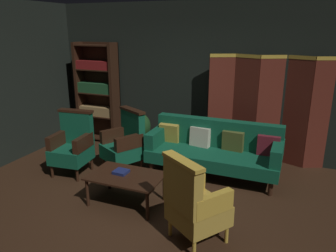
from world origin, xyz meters
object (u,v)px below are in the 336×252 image
(folding_screen, at_px, (269,109))
(velvet_couch, at_px, (214,148))
(armchair_wing_left, at_px, (73,145))
(book_navy_cloth, at_px, (121,172))
(potted_plant, at_px, (139,129))
(coffee_table, at_px, (126,178))
(armchair_gilt_accent, at_px, (194,203))
(bookshelf, at_px, (98,91))
(armchair_wing_right, at_px, (125,142))

(folding_screen, distance_m, velvet_couch, 1.25)
(armchair_wing_left, bearing_deg, book_navy_cloth, -23.32)
(potted_plant, bearing_deg, folding_screen, 7.72)
(coffee_table, distance_m, armchair_gilt_accent, 1.21)
(armchair_gilt_accent, distance_m, potted_plant, 3.03)
(bookshelf, bearing_deg, coffee_table, -49.20)
(armchair_wing_left, bearing_deg, potted_plant, 68.85)
(potted_plant, bearing_deg, book_navy_cloth, -69.98)
(coffee_table, bearing_deg, armchair_wing_right, 119.99)
(bookshelf, distance_m, armchair_wing_right, 1.80)
(coffee_table, bearing_deg, armchair_wing_left, 157.00)
(velvet_couch, bearing_deg, coffee_table, -122.33)
(velvet_couch, relative_size, armchair_gilt_accent, 2.04)
(armchair_wing_right, bearing_deg, coffee_table, -60.01)
(armchair_gilt_accent, height_order, armchair_wing_left, same)
(velvet_couch, relative_size, armchair_wing_right, 2.04)
(bookshelf, distance_m, book_navy_cloth, 2.78)
(armchair_gilt_accent, xyz_separation_m, armchair_wing_left, (-2.42, 1.00, 0.00))
(armchair_wing_left, relative_size, armchair_wing_right, 1.00)
(bookshelf, relative_size, book_navy_cloth, 10.92)
(book_navy_cloth, bearing_deg, armchair_gilt_accent, -21.76)
(folding_screen, height_order, velvet_couch, folding_screen)
(folding_screen, relative_size, coffee_table, 2.13)
(book_navy_cloth, bearing_deg, armchair_wing_right, 116.51)
(folding_screen, bearing_deg, potted_plant, -172.28)
(coffee_table, height_order, book_navy_cloth, book_navy_cloth)
(potted_plant, bearing_deg, armchair_wing_right, -77.09)
(coffee_table, bearing_deg, book_navy_cloth, 161.40)
(folding_screen, distance_m, book_navy_cloth, 2.83)
(armchair_wing_right, height_order, potted_plant, armchair_wing_right)
(coffee_table, height_order, armchair_wing_left, armchair_wing_left)
(potted_plant, bearing_deg, velvet_couch, -17.92)
(folding_screen, relative_size, book_navy_cloth, 11.32)
(velvet_couch, relative_size, armchair_wing_left, 2.04)
(armchair_gilt_accent, distance_m, armchair_wing_right, 2.20)
(armchair_gilt_accent, bearing_deg, folding_screen, 79.61)
(velvet_couch, bearing_deg, armchair_gilt_accent, -82.51)
(coffee_table, relative_size, armchair_wing_left, 0.96)
(armchair_wing_right, bearing_deg, potted_plant, 102.91)
(coffee_table, bearing_deg, velvet_couch, 57.67)
(folding_screen, relative_size, potted_plant, 2.85)
(book_navy_cloth, bearing_deg, armchair_wing_left, 156.68)
(armchair_gilt_accent, height_order, potted_plant, armchair_gilt_accent)
(armchair_wing_right, bearing_deg, velvet_couch, 15.73)
(coffee_table, bearing_deg, folding_screen, 54.31)
(velvet_couch, distance_m, coffee_table, 1.63)
(velvet_couch, height_order, armchair_gilt_accent, armchair_gilt_accent)
(velvet_couch, bearing_deg, potted_plant, 162.08)
(coffee_table, relative_size, potted_plant, 1.34)
(armchair_wing_right, distance_m, book_navy_cloth, 1.06)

